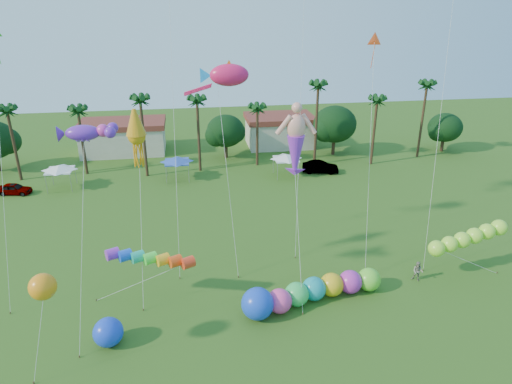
{
  "coord_description": "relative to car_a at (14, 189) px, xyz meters",
  "views": [
    {
      "loc": [
        -4.5,
        -18.89,
        21.24
      ],
      "look_at": [
        0.0,
        10.0,
        9.0
      ],
      "focal_mm": 32.0,
      "sensor_mm": 36.0,
      "label": 1
    }
  ],
  "objects": [
    {
      "name": "tree_line",
      "position": [
        28.8,
        8.95,
        3.6
      ],
      "size": [
        69.46,
        8.91,
        11.0
      ],
      "color": "#3A2819",
      "rests_on": "ground"
    },
    {
      "name": "buildings_row",
      "position": [
        22.14,
        14.95,
        1.33
      ],
      "size": [
        35.0,
        7.0,
        4.0
      ],
      "color": "beige",
      "rests_on": "ground"
    },
    {
      "name": "tent_row",
      "position": [
        19.23,
        1.28,
        2.08
      ],
      "size": [
        31.0,
        4.0,
        0.6
      ],
      "color": "white",
      "rests_on": "ground"
    },
    {
      "name": "car_a",
      "position": [
        0.0,
        0.0,
        0.0
      ],
      "size": [
        4.17,
        2.23,
        1.35
      ],
      "primitive_type": "imported",
      "rotation": [
        0.0,
        0.0,
        1.4
      ],
      "color": "#4C4C54",
      "rests_on": "ground"
    },
    {
      "name": "car_b",
      "position": [
        38.09,
        1.54,
        0.11
      ],
      "size": [
        5.05,
        2.75,
        1.58
      ],
      "primitive_type": "imported",
      "rotation": [
        0.0,
        0.0,
        1.33
      ],
      "color": "#4C4C54",
      "rests_on": "ground"
    },
    {
      "name": "spectator_b",
      "position": [
        38.72,
        -24.5,
        0.18
      ],
      "size": [
        1.06,
        1.02,
        1.72
      ],
      "primitive_type": "imported",
      "rotation": [
        0.0,
        0.0,
        -0.65
      ],
      "color": "gray",
      "rests_on": "ground"
    },
    {
      "name": "caterpillar_inflatable",
      "position": [
        29.04,
        -26.08,
        0.32
      ],
      "size": [
        11.62,
        4.44,
        2.37
      ],
      "rotation": [
        0.0,
        0.0,
        0.24
      ],
      "color": "#F74198",
      "rests_on": "ground"
    },
    {
      "name": "blue_ball",
      "position": [
        14.77,
        -28.45,
        0.32
      ],
      "size": [
        1.99,
        1.99,
        1.99
      ],
      "primitive_type": "sphere",
      "color": "blue",
      "rests_on": "ground"
    },
    {
      "name": "rainbow_tube",
      "position": [
        18.63,
        -24.73,
        2.9
      ],
      "size": [
        8.79,
        2.72,
        4.02
      ],
      "color": "#FA3C1B",
      "rests_on": "ground"
    },
    {
      "name": "green_worm",
      "position": [
        40.22,
        -24.22,
        2.03
      ],
      "size": [
        9.41,
        1.61,
        3.51
      ],
      "color": "#A5F536",
      "rests_on": "ground"
    },
    {
      "name": "orange_ball_kite",
      "position": [
        11.94,
        -30.11,
        5.32
      ],
      "size": [
        2.29,
        2.25,
        6.79
      ],
      "color": "orange",
      "rests_on": "ground"
    },
    {
      "name": "merman_kite",
      "position": [
        28.61,
        -22.42,
        10.79
      ],
      "size": [
        2.63,
        6.12,
        14.14
      ],
      "color": "#F39B8A",
      "rests_on": "ground"
    },
    {
      "name": "fish_kite",
      "position": [
        24.35,
        -16.78,
        15.13
      ],
      "size": [
        4.97,
        6.4,
        16.8
      ],
      "color": "#F01A5A",
      "rests_on": "ground"
    },
    {
      "name": "squid_kite",
      "position": [
        17.14,
        -21.36,
        11.66
      ],
      "size": [
        1.47,
        4.53,
        14.39
      ],
      "color": "orange",
      "rests_on": "ground"
    },
    {
      "name": "lobster_kite",
      "position": [
        14.22,
        -24.59,
        12.89
      ],
      "size": [
        4.01,
        6.22,
        14.3
      ],
      "color": "purple",
      "rests_on": "ground"
    },
    {
      "name": "delta_kite_red",
      "position": [
        35.43,
        -18.95,
        17.52
      ],
      "size": [
        1.33,
        4.49,
        19.11
      ],
      "color": "#FC4D1C",
      "rests_on": "ground"
    }
  ]
}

